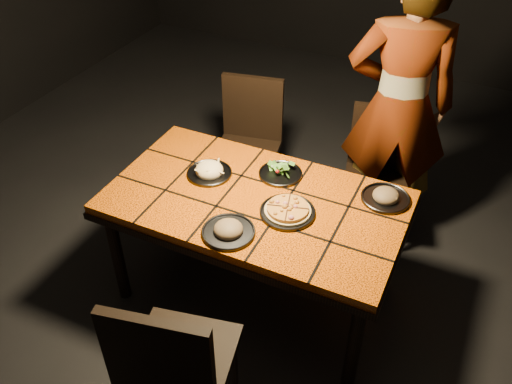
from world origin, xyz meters
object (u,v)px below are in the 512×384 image
at_px(chair_near, 173,364).
at_px(dining_table, 255,209).
at_px(diner, 399,107).
at_px(chair_far_left, 249,136).
at_px(chair_far_right, 378,166).
at_px(plate_pizza, 288,211).
at_px(plate_pasta, 209,171).

bearing_deg(chair_near, dining_table, -97.44).
bearing_deg(dining_table, diner, 62.42).
xyz_separation_m(chair_far_left, chair_far_right, (0.91, 0.07, -0.02)).
xyz_separation_m(chair_near, plate_pizza, (0.13, 0.94, 0.19)).
height_order(dining_table, chair_near, chair_near).
height_order(chair_far_left, chair_far_right, chair_far_left).
relative_size(plate_pizza, plate_pasta, 1.17).
relative_size(diner, plate_pizza, 6.18).
height_order(dining_table, plate_pasta, plate_pasta).
xyz_separation_m(chair_near, chair_far_left, (-0.52, 1.82, -0.04)).
distance_m(dining_table, chair_far_right, 1.03).
distance_m(diner, plate_pizza, 1.09).
distance_m(plate_pizza, plate_pasta, 0.55).
bearing_deg(chair_far_left, chair_far_right, -6.79).
distance_m(dining_table, chair_far_left, 0.96).
distance_m(chair_near, chair_far_right, 1.93).
height_order(dining_table, chair_far_right, chair_far_right).
bearing_deg(plate_pizza, dining_table, 168.77).
xyz_separation_m(chair_far_right, plate_pizza, (-0.26, -0.95, 0.24)).
distance_m(chair_far_left, plate_pizza, 1.12).
bearing_deg(plate_pasta, diner, 46.80).
relative_size(dining_table, plate_pasta, 6.28).
height_order(chair_near, plate_pasta, chair_near).
bearing_deg(chair_far_left, dining_table, -73.12).
bearing_deg(chair_near, chair_far_right, -113.48).
relative_size(chair_near, chair_far_right, 1.11).
relative_size(chair_far_left, chair_far_right, 1.04).
xyz_separation_m(chair_near, diner, (0.44, 1.97, 0.36)).
bearing_deg(plate_pasta, plate_pizza, -13.14).
distance_m(chair_near, diner, 2.05).
relative_size(dining_table, chair_near, 1.60).
xyz_separation_m(chair_far_right, diner, (0.05, 0.08, 0.41)).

